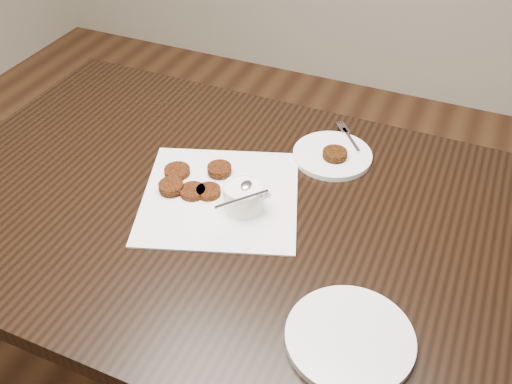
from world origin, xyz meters
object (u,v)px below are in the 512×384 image
(napkin, at_px, (220,197))
(sauce_ramekin, at_px, (244,185))
(plate_empty, at_px, (350,338))
(plate_with_patty, at_px, (333,153))
(table, at_px, (237,318))

(napkin, xyz_separation_m, sauce_ramekin, (0.06, -0.01, 0.06))
(napkin, distance_m, sauce_ramekin, 0.09)
(sauce_ramekin, bearing_deg, plate_empty, -37.73)
(napkin, relative_size, plate_with_patty, 1.79)
(table, relative_size, napkin, 4.14)
(plate_with_patty, distance_m, plate_empty, 0.51)
(table, height_order, sauce_ramekin, sauce_ramekin)
(plate_with_patty, bearing_deg, sauce_ramekin, -114.89)
(napkin, distance_m, plate_empty, 0.43)
(table, xyz_separation_m, sauce_ramekin, (0.02, 0.00, 0.44))
(table, distance_m, sauce_ramekin, 0.44)
(napkin, bearing_deg, plate_empty, -34.11)
(table, relative_size, sauce_ramekin, 11.45)
(napkin, xyz_separation_m, plate_with_patty, (0.18, 0.23, 0.01))
(sauce_ramekin, bearing_deg, napkin, 167.62)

